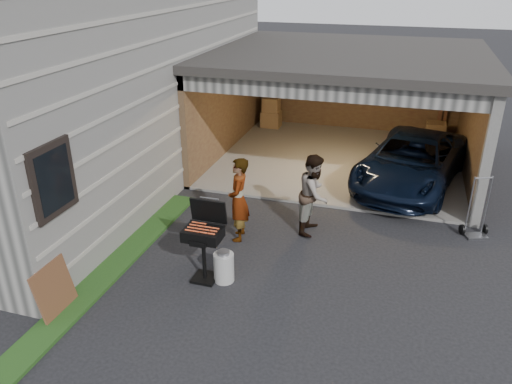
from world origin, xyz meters
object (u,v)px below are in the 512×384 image
minivan (411,163)px  woman (239,200)px  propane_tank (224,267)px  plywood_panel (55,290)px  hand_truck (476,225)px  bbq_grill (204,236)px  man (314,194)px

minivan → woman: size_ratio=2.58×
propane_tank → plywood_panel: size_ratio=0.62×
minivan → hand_truck: (1.30, -2.06, -0.35)m
woman → plywood_panel: bearing=-43.9°
hand_truck → propane_tank: bearing=-166.2°
minivan → plywood_panel: size_ratio=5.13×
bbq_grill → hand_truck: 5.36m
plywood_panel → hand_truck: 7.67m
man → hand_truck: size_ratio=1.31×
man → hand_truck: (3.07, 0.74, -0.56)m
minivan → man: man is taller
minivan → woman: 4.67m
woman → man: bearing=107.3°
woman → propane_tank: bearing=-2.4°
minivan → man: 3.32m
minivan → bbq_grill: 5.90m
man → plywood_panel: man is taller
bbq_grill → man: bearing=57.1°
woman → hand_truck: woman is taller
propane_tank → hand_truck: bearing=34.7°
minivan → plywood_panel: bearing=-114.4°
hand_truck → bbq_grill: bearing=-167.9°
woman → bbq_grill: bearing=-15.2°
minivan → plywood_panel: 8.17m
plywood_panel → hand_truck: bearing=35.1°
woman → bbq_grill: (-0.10, -1.46, -0.00)m
minivan → propane_tank: (-2.85, -4.94, -0.33)m
man → bbq_grill: 2.58m
man → propane_tank: man is taller
woman → minivan: bearing=127.5°
woman → plywood_panel: size_ratio=1.98×
propane_tank → woman: bearing=98.8°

